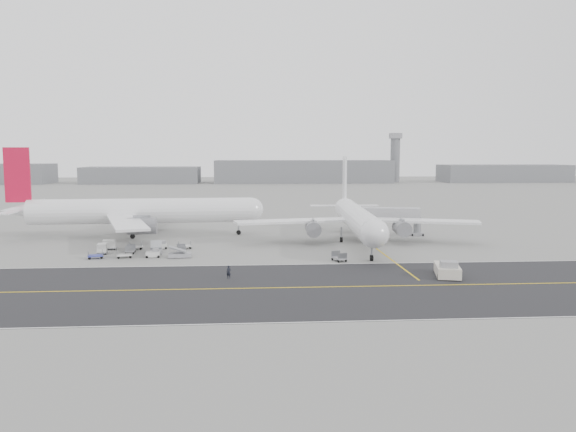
{
  "coord_description": "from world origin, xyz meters",
  "views": [
    {
      "loc": [
        5.75,
        -92.12,
        18.02
      ],
      "look_at": [
        13.05,
        12.0,
        6.43
      ],
      "focal_mm": 35.0,
      "sensor_mm": 36.0,
      "label": 1
    }
  ],
  "objects": [
    {
      "name": "ground_crew_a",
      "position": [
        2.75,
        -11.9,
        0.98
      ],
      "size": [
        0.84,
        0.72,
        1.96
      ],
      "primitive_type": "imported",
      "rotation": [
        0.0,
        0.0,
        -0.42
      ],
      "color": "black",
      "rests_on": "ground"
    },
    {
      "name": "pushback_tug",
      "position": [
        34.9,
        -12.73,
        1.05
      ],
      "size": [
        4.76,
        9.11,
        2.57
      ],
      "rotation": [
        0.0,
        0.0,
        -0.23
      ],
      "color": "beige",
      "rests_on": "ground"
    },
    {
      "name": "jet_bridge",
      "position": [
        35.98,
        29.99,
        4.4
      ],
      "size": [
        16.93,
        6.19,
        6.32
      ],
      "rotation": [
        0.0,
        0.0,
        -0.2
      ],
      "color": "gray",
      "rests_on": "ground"
    },
    {
      "name": "control_tower",
      "position": [
        100.0,
        265.0,
        16.25
      ],
      "size": [
        7.0,
        7.0,
        31.25
      ],
      "color": "slate",
      "rests_on": "ground"
    },
    {
      "name": "taxiway",
      "position": [
        5.02,
        -17.98,
        0.01
      ],
      "size": [
        220.0,
        59.0,
        0.03
      ],
      "color": "#262629",
      "rests_on": "ground"
    },
    {
      "name": "ground",
      "position": [
        0.0,
        0.0,
        0.0
      ],
      "size": [
        700.0,
        700.0,
        0.0
      ],
      "primitive_type": "plane",
      "color": "gray",
      "rests_on": "ground"
    },
    {
      "name": "airliner_a",
      "position": [
        -18.93,
        31.6,
        5.59
      ],
      "size": [
        56.26,
        55.53,
        19.39
      ],
      "rotation": [
        0.0,
        0.0,
        1.63
      ],
      "color": "white",
      "rests_on": "ground"
    },
    {
      "name": "airliner_b",
      "position": [
        27.55,
        20.1,
        5.03
      ],
      "size": [
        49.91,
        50.58,
        17.44
      ],
      "rotation": [
        0.0,
        0.0,
        -0.06
      ],
      "color": "white",
      "rests_on": "ground"
    },
    {
      "name": "horizon_buildings",
      "position": [
        30.0,
        260.0,
        0.0
      ],
      "size": [
        520.0,
        28.0,
        28.0
      ],
      "primitive_type": null,
      "color": "slate",
      "rests_on": "ground"
    },
    {
      "name": "stray_dolly",
      "position": [
        20.87,
        0.17,
        0.0
      ],
      "size": [
        2.48,
        3.1,
        1.66
      ],
      "primitive_type": null,
      "rotation": [
        0.0,
        0.0,
        0.35
      ],
      "color": "silver",
      "rests_on": "ground"
    },
    {
      "name": "gse_cluster",
      "position": [
        -13.61,
        10.27,
        0.0
      ],
      "size": [
        24.22,
        19.73,
        1.98
      ],
      "primitive_type": null,
      "rotation": [
        0.0,
        0.0,
        0.15
      ],
      "color": "#9F9FA4",
      "rests_on": "ground"
    }
  ]
}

